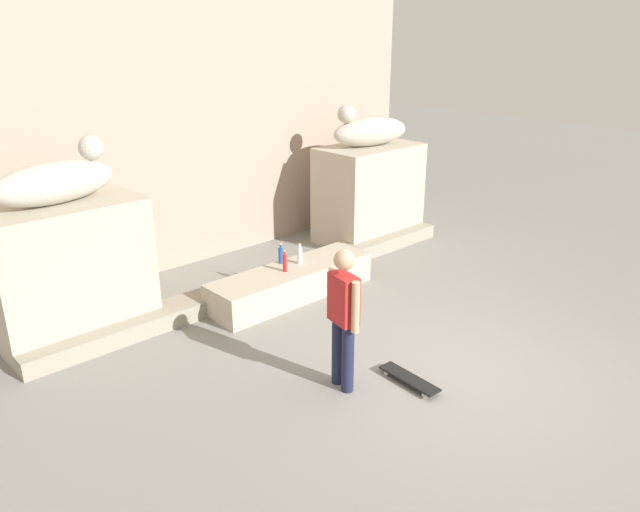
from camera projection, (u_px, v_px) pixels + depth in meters
The scene contains 13 objects.
ground_plane at pixel (462, 376), 7.20m from camera, with size 40.00×40.00×0.00m, color gray.
facade_wall at pixel (188, 91), 10.08m from camera, with size 9.46×0.60×5.75m, color tan.
pedestal_left at pixel (68, 270), 7.94m from camera, with size 1.96×1.15×1.80m, color #B7AD99.
pedestal_right at pixel (369, 193), 11.60m from camera, with size 1.96×1.15×1.80m, color #B7AD99.
statue_reclining_left at pixel (57, 180), 7.55m from camera, with size 1.66×0.76×0.78m.
statue_reclining_right at pixel (369, 131), 11.16m from camera, with size 1.67×0.83×0.78m.
ledge_block at pixel (292, 282), 9.25m from camera, with size 2.71×0.75×0.47m, color #B7AD99.
skater at pixel (343, 314), 6.68m from camera, with size 0.26×0.53×1.67m.
skateboard at pixel (409, 379), 7.03m from camera, with size 0.25×0.81×0.08m.
bottle_red at pixel (285, 263), 9.00m from camera, with size 0.06×0.06×0.33m.
bottle_blue at pixel (281, 255), 9.32m from camera, with size 0.07×0.07×0.31m.
bottle_clear at pixel (300, 255), 9.30m from camera, with size 0.08×0.08×0.33m.
stair_step at pixel (271, 280), 9.64m from camera, with size 7.70×0.50×0.24m, color gray.
Camera 1 is at (-5.47, -3.43, 3.87)m, focal length 34.23 mm.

